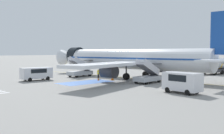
% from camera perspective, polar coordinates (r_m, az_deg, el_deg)
% --- Properties ---
extents(ground_plane, '(600.00, 600.00, 0.00)m').
position_cam_1_polar(ground_plane, '(48.52, 4.26, -2.27)').
color(ground_plane, gray).
extents(apron_leadline_yellow, '(74.33, 6.46, 0.01)m').
position_cam_1_polar(apron_leadline_yellow, '(47.69, 3.80, -2.36)').
color(apron_leadline_yellow, gold).
rests_on(apron_leadline_yellow, ground_plane).
extents(apron_stand_patch_blue, '(4.46, 8.70, 0.01)m').
position_cam_1_polar(apron_stand_patch_blue, '(40.84, -5.77, -3.33)').
color(apron_stand_patch_blue, '#2856A8').
rests_on(apron_stand_patch_blue, ground_plane).
extents(airliner, '(40.16, 35.80, 10.39)m').
position_cam_1_polar(airliner, '(47.04, 4.51, 1.71)').
color(airliner, silver).
rests_on(airliner, ground_plane).
extents(boarding_stairs_forward, '(2.60, 5.37, 3.95)m').
position_cam_1_polar(boarding_stairs_forward, '(50.12, -6.93, -0.98)').
color(boarding_stairs_forward, '#ADB2BA').
rests_on(boarding_stairs_forward, ground_plane).
extents(boarding_stairs_aft, '(2.60, 5.37, 3.75)m').
position_cam_1_polar(boarding_stairs_aft, '(40.09, 7.83, -2.10)').
color(boarding_stairs_aft, '#ADB2BA').
rests_on(boarding_stairs_aft, ground_plane).
extents(fuel_tanker, '(3.56, 10.82, 3.38)m').
position_cam_1_polar(fuel_tanker, '(60.59, 22.29, 0.22)').
color(fuel_tanker, '#38383D').
rests_on(fuel_tanker, ground_plane).
extents(service_van_0, '(4.39, 2.21, 2.37)m').
position_cam_1_polar(service_van_0, '(30.95, 15.01, -2.96)').
color(service_van_0, silver).
rests_on(service_van_0, ground_plane).
extents(service_van_1, '(2.33, 5.09, 2.12)m').
position_cam_1_polar(service_van_1, '(44.98, -16.12, -1.21)').
color(service_van_1, silver).
rests_on(service_van_1, ground_plane).
extents(ground_crew_0, '(0.46, 0.47, 1.81)m').
position_cam_1_polar(ground_crew_0, '(37.02, 12.16, -2.45)').
color(ground_crew_0, black).
rests_on(ground_crew_0, ground_plane).
extents(ground_crew_1, '(0.44, 0.25, 1.64)m').
position_cam_1_polar(ground_crew_1, '(46.33, -2.99, -1.36)').
color(ground_crew_1, black).
rests_on(ground_crew_1, ground_plane).
extents(traffic_cone_0, '(0.42, 0.42, 0.47)m').
position_cam_1_polar(traffic_cone_0, '(43.51, -2.97, -2.60)').
color(traffic_cone_0, orange).
rests_on(traffic_cone_0, ground_plane).
extents(traffic_cone_1, '(0.61, 0.61, 0.67)m').
position_cam_1_polar(traffic_cone_1, '(50.40, -14.19, -1.77)').
color(traffic_cone_1, orange).
rests_on(traffic_cone_1, ground_plane).
extents(traffic_cone_2, '(0.62, 0.62, 0.69)m').
position_cam_1_polar(traffic_cone_2, '(43.72, 0.09, -2.42)').
color(traffic_cone_2, orange).
rests_on(traffic_cone_2, ground_plane).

